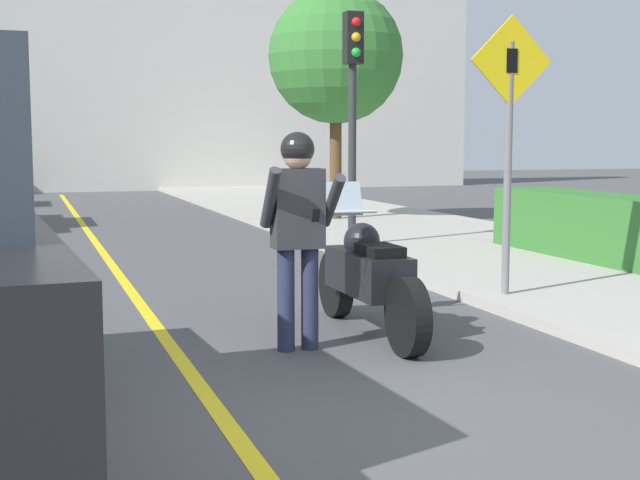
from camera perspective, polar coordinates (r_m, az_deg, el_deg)
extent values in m
plane|color=#4C4C4F|center=(5.23, 1.57, -12.33)|extent=(80.00, 80.00, 0.00)
cube|color=#ADA89E|center=(10.94, 18.28, -2.49)|extent=(4.40, 44.00, 0.10)
cube|color=yellow|center=(10.84, -12.41, -2.65)|extent=(0.12, 36.00, 0.01)
cube|color=beige|center=(30.86, -15.53, 11.95)|extent=(28.00, 1.20, 9.58)
cylinder|color=black|center=(6.98, 5.63, -4.93)|extent=(0.14, 0.63, 0.63)
cylinder|color=black|center=(8.51, 1.02, -2.84)|extent=(0.14, 0.63, 0.63)
cube|color=black|center=(7.70, 3.10, -2.10)|extent=(0.40, 1.15, 0.36)
sphere|color=black|center=(7.81, 2.69, -0.05)|extent=(0.32, 0.32, 0.32)
cube|color=black|center=(7.43, 3.85, -0.70)|extent=(0.28, 0.48, 0.10)
cylinder|color=silver|center=(8.18, 1.64, 1.79)|extent=(0.62, 0.03, 0.03)
cube|color=silver|center=(8.24, 1.47, 2.66)|extent=(0.36, 0.12, 0.31)
cylinder|color=#282D4C|center=(7.12, -2.20, -3.86)|extent=(0.14, 0.14, 0.83)
cylinder|color=#282D4C|center=(7.17, -0.66, -3.77)|extent=(0.14, 0.14, 0.83)
cube|color=#333338|center=(7.05, -1.44, 2.03)|extent=(0.40, 0.22, 0.63)
cylinder|color=#333338|center=(6.88, -3.19, 2.70)|extent=(0.09, 0.38, 0.49)
cylinder|color=#333338|center=(7.01, 0.80, 2.52)|extent=(0.09, 0.44, 0.44)
sphere|color=tan|center=(7.03, -1.45, 5.43)|extent=(0.23, 0.23, 0.23)
sphere|color=black|center=(7.03, -1.45, 5.85)|extent=(0.27, 0.27, 0.27)
cube|color=black|center=(6.81, -0.27, 1.60)|extent=(0.06, 0.05, 0.11)
cylinder|color=black|center=(6.54, -18.91, -5.42)|extent=(0.26, 0.77, 0.76)
cylinder|color=black|center=(3.71, -16.59, -14.39)|extent=(0.26, 0.77, 0.76)
cylinder|color=slate|center=(9.27, 11.93, 4.43)|extent=(0.08, 0.08, 2.56)
cube|color=yellow|center=(9.28, 12.15, 11.15)|extent=(0.91, 0.02, 0.91)
cube|color=black|center=(9.27, 12.20, 11.15)|extent=(0.12, 0.01, 0.24)
cylinder|color=#2D2D30|center=(13.43, 2.08, 7.05)|extent=(0.12, 0.12, 3.46)
cube|color=black|center=(13.50, 2.14, 12.79)|extent=(0.26, 0.22, 0.76)
sphere|color=red|center=(13.41, 2.33, 13.78)|extent=(0.14, 0.14, 0.14)
sphere|color=gold|center=(13.38, 2.32, 12.84)|extent=(0.14, 0.14, 0.14)
sphere|color=green|center=(13.36, 2.32, 11.91)|extent=(0.14, 0.14, 0.14)
cube|color=#33702D|center=(12.70, 16.74, 0.95)|extent=(0.90, 3.52, 0.86)
cylinder|color=brown|center=(18.05, 1.01, 5.05)|extent=(0.24, 0.24, 2.31)
sphere|color=#387A33|center=(18.13, 1.02, 11.70)|extent=(2.70, 2.70, 2.70)
cylinder|color=black|center=(19.83, -19.77, 2.08)|extent=(0.22, 0.64, 0.64)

